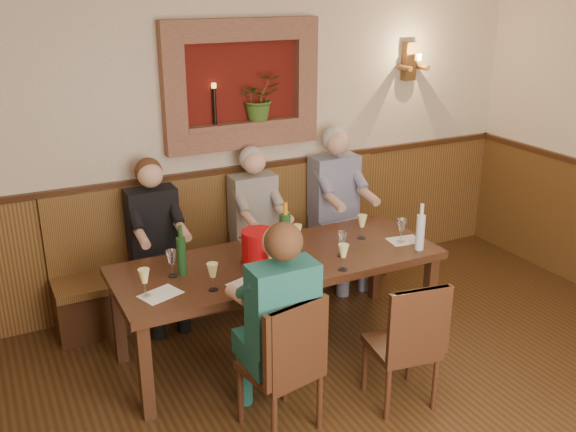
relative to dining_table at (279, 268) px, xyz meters
name	(u,v)px	position (x,y,z in m)	size (l,w,h in m)	color
room_shell	(467,173)	(0.00, -1.85, 1.21)	(6.04, 6.04, 2.82)	#C2AD92
wainscoting	(442,424)	(0.00, -1.85, -0.09)	(6.02, 6.02, 1.15)	#4B3115
wall_niche	(247,90)	(0.24, 1.09, 1.13)	(1.36, 0.30, 1.06)	#51110B
wall_sconce	(410,62)	(1.90, 1.08, 1.27)	(0.25, 0.20, 0.35)	#4B3115
dining_table	(279,268)	(0.00, 0.00, 0.00)	(2.40, 0.90, 0.75)	#351910
bench	(232,264)	(0.00, 0.94, -0.35)	(3.00, 0.45, 1.11)	#381E0F
chair_near_left	(282,390)	(-0.39, -0.84, -0.40)	(0.49, 0.49, 0.94)	#351910
chair_near_right	(401,367)	(0.43, -0.95, -0.41)	(0.45, 0.45, 0.90)	#351910
person_bench_left	(158,257)	(-0.68, 0.84, -0.11)	(0.40, 0.48, 1.37)	black
person_bench_mid	(258,239)	(0.20, 0.84, -0.12)	(0.39, 0.48, 1.36)	#585250
person_bench_right	(338,220)	(1.01, 0.84, -0.07)	(0.43, 0.53, 1.46)	navy
person_chair_front	(277,343)	(-0.40, -0.78, -0.10)	(0.41, 0.50, 1.40)	#174953
spittoon_bucket	(259,250)	(-0.19, -0.08, 0.22)	(0.25, 0.25, 0.28)	#B60B0F
wine_bottle_green_a	(285,234)	(0.07, 0.03, 0.25)	(0.10, 0.10, 0.42)	#19471E
wine_bottle_green_b	(182,255)	(-0.71, 0.06, 0.22)	(0.07, 0.07, 0.36)	#19471E
water_bottle	(420,231)	(1.02, -0.32, 0.22)	(0.08, 0.08, 0.36)	silver
tasting_sheet_a	(160,294)	(-0.93, -0.17, 0.08)	(0.25, 0.18, 0.00)	white
tasting_sheet_b	(292,268)	(0.01, -0.18, 0.08)	(0.26, 0.19, 0.00)	white
tasting_sheet_c	(404,240)	(1.03, -0.13, 0.08)	(0.25, 0.18, 0.00)	white
tasting_sheet_d	(254,282)	(-0.32, -0.28, 0.08)	(0.32, 0.23, 0.00)	white
wine_glass_0	(145,283)	(-1.03, -0.15, 0.17)	(0.08, 0.08, 0.19)	#F2F592
wine_glass_1	(172,264)	(-0.78, 0.06, 0.17)	(0.08, 0.08, 0.19)	white
wine_glass_2	(213,277)	(-0.61, -0.26, 0.17)	(0.08, 0.08, 0.19)	#F2F592
wine_glass_3	(245,250)	(-0.25, 0.06, 0.17)	(0.08, 0.08, 0.19)	white
wine_glass_4	(294,256)	(0.02, -0.19, 0.17)	(0.08, 0.08, 0.19)	#F2F592
wine_glass_5	(297,237)	(0.21, 0.11, 0.17)	(0.08, 0.08, 0.19)	#F2F592
wine_glass_6	(342,244)	(0.44, -0.16, 0.17)	(0.08, 0.08, 0.19)	white
wine_glass_7	(362,227)	(0.76, 0.07, 0.17)	(0.08, 0.08, 0.19)	#F2F592
wine_glass_8	(401,231)	(0.98, -0.14, 0.17)	(0.08, 0.08, 0.19)	white
wine_glass_9	(273,265)	(-0.18, -0.27, 0.17)	(0.08, 0.08, 0.19)	#F2F592
wine_glass_10	(343,257)	(0.32, -0.37, 0.17)	(0.08, 0.08, 0.19)	#F2F592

